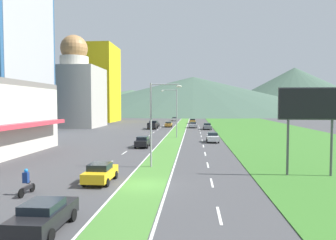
{
  "coord_description": "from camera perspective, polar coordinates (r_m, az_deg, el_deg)",
  "views": [
    {
      "loc": [
        3.68,
        -22.64,
        6.11
      ],
      "look_at": [
        -0.93,
        31.79,
        3.37
      ],
      "focal_mm": 32.81,
      "sensor_mm": 36.0,
      "label": 1
    }
  ],
  "objects": [
    {
      "name": "car_9",
      "position": [
        44.24,
        -4.71,
        -4.04
      ],
      "size": [
        1.89,
        4.21,
        1.56
      ],
      "rotation": [
        0.0,
        0.0,
        1.57
      ],
      "color": "black",
      "rests_on": "ground_plane"
    },
    {
      "name": "lane_dash_left_12",
      "position": [
        88.33,
        -0.88,
        -1.1
      ],
      "size": [
        0.16,
        2.8,
        0.01
      ],
      "primitive_type": "cube",
      "color": "silver",
      "rests_on": "ground_plane"
    },
    {
      "name": "car_2",
      "position": [
        24.96,
        -12.45,
        -9.52
      ],
      "size": [
        1.98,
        4.05,
        1.53
      ],
      "rotation": [
        0.0,
        0.0,
        1.57
      ],
      "color": "yellow",
      "rests_on": "ground_plane"
    },
    {
      "name": "hill_far_center",
      "position": [
        243.86,
        4.71,
        4.72
      ],
      "size": [
        219.93,
        219.93,
        28.04
      ],
      "primitive_type": "cone",
      "color": "#3D5647",
      "rests_on": "ground_plane"
    },
    {
      "name": "car_4",
      "position": [
        50.57,
        8.28,
        -3.2
      ],
      "size": [
        1.94,
        4.17,
        1.55
      ],
      "rotation": [
        0.0,
        0.0,
        -1.57
      ],
      "color": "silver",
      "rests_on": "ground_plane"
    },
    {
      "name": "lane_dash_left_8",
      "position": [
        60.29,
        -3.57,
        -2.95
      ],
      "size": [
        0.16,
        2.8,
        0.01
      ],
      "primitive_type": "cube",
      "color": "silver",
      "rests_on": "ground_plane"
    },
    {
      "name": "grass_median",
      "position": [
        82.95,
        2.28,
        -1.34
      ],
      "size": [
        3.2,
        240.0,
        0.06
      ],
      "primitive_type": "cube",
      "color": "#477F33",
      "rests_on": "ground_plane"
    },
    {
      "name": "lane_dash_right_6",
      "position": [
        45.59,
        6.6,
        -4.85
      ],
      "size": [
        0.16,
        2.8,
        0.01
      ],
      "primitive_type": "cube",
      "color": "silver",
      "rests_on": "ground_plane"
    },
    {
      "name": "ground_plane",
      "position": [
        23.74,
        -4.35,
        -12.05
      ],
      "size": [
        600.0,
        600.0,
        0.0
      ],
      "primitive_type": "plane",
      "color": "#424244"
    },
    {
      "name": "lane_dash_right_2",
      "position": [
        17.94,
        9.5,
        -17.06
      ],
      "size": [
        0.16,
        2.8,
        0.01
      ],
      "primitive_type": "cube",
      "color": "silver",
      "rests_on": "ground_plane"
    },
    {
      "name": "lane_dash_right_5",
      "position": [
        38.59,
        6.92,
        -6.25
      ],
      "size": [
        0.16,
        2.8,
        0.01
      ],
      "primitive_type": "cube",
      "color": "silver",
      "rests_on": "ground_plane"
    },
    {
      "name": "lane_dash_left_10",
      "position": [
        74.28,
        -1.97,
        -1.85
      ],
      "size": [
        0.16,
        2.8,
        0.01
      ],
      "primitive_type": "cube",
      "color": "silver",
      "rests_on": "ground_plane"
    },
    {
      "name": "domed_building",
      "position": [
        88.29,
        -16.94,
        5.23
      ],
      "size": [
        14.05,
        14.05,
        25.03
      ],
      "color": "#B7B2A8",
      "rests_on": "ground_plane"
    },
    {
      "name": "lane_dash_left_3",
      "position": [
        26.18,
        -15.18,
        -10.71
      ],
      "size": [
        0.16,
        2.8,
        0.01
      ],
      "primitive_type": "cube",
      "color": "silver",
      "rests_on": "ground_plane"
    },
    {
      "name": "edge_line_median_right",
      "position": [
        82.89,
        3.49,
        -1.36
      ],
      "size": [
        0.16,
        240.0,
        0.01
      ],
      "primitive_type": "cube",
      "color": "silver",
      "rests_on": "ground_plane"
    },
    {
      "name": "lane_dash_right_9",
      "position": [
        66.71,
        6.04,
        -2.4
      ],
      "size": [
        0.16,
        2.8,
        0.01
      ],
      "primitive_type": "cube",
      "color": "silver",
      "rests_on": "ground_plane"
    },
    {
      "name": "lane_dash_right_4",
      "position": [
        31.61,
        7.39,
        -8.29
      ],
      "size": [
        0.16,
        2.8,
        0.01
      ],
      "primitive_type": "cube",
      "color": "silver",
      "rests_on": "ground_plane"
    },
    {
      "name": "lane_dash_right_11",
      "position": [
        80.84,
        5.83,
        -1.48
      ],
      "size": [
        0.16,
        2.8,
        0.01
      ],
      "primitive_type": "cube",
      "color": "silver",
      "rests_on": "ground_plane"
    },
    {
      "name": "lane_dash_right_3",
      "position": [
        24.71,
        8.14,
        -11.46
      ],
      "size": [
        0.16,
        2.8,
        0.01
      ],
      "primitive_type": "cube",
      "color": "silver",
      "rests_on": "ground_plane"
    },
    {
      "name": "car_5",
      "position": [
        84.68,
        -2.38,
        -0.78
      ],
      "size": [
        2.02,
        4.58,
        1.41
      ],
      "rotation": [
        0.0,
        0.0,
        1.57
      ],
      "color": "black",
      "rests_on": "ground_plane"
    },
    {
      "name": "lane_dash_left_4",
      "position": [
        32.78,
        -10.9,
        -7.91
      ],
      "size": [
        0.16,
        2.8,
        0.01
      ],
      "primitive_type": "cube",
      "color": "silver",
      "rests_on": "ground_plane"
    },
    {
      "name": "lane_dash_right_7",
      "position": [
        52.62,
        6.36,
        -3.81
      ],
      "size": [
        0.16,
        2.8,
        0.01
      ],
      "primitive_type": "cube",
      "color": "silver",
      "rests_on": "ground_plane"
    },
    {
      "name": "car_1",
      "position": [
        83.89,
        0.1,
        -0.8
      ],
      "size": [
        1.89,
        4.36,
        1.42
      ],
      "rotation": [
        0.0,
        0.0,
        1.57
      ],
      "color": "#C6842D",
      "rests_on": "ground_plane"
    },
    {
      "name": "lane_dash_left_6",
      "position": [
        46.41,
        -6.13,
        -4.71
      ],
      "size": [
        0.16,
        2.8,
        0.01
      ],
      "primitive_type": "cube",
      "color": "silver",
      "rests_on": "ground_plane"
    },
    {
      "name": "midrise_colored",
      "position": [
        115.04,
        -13.66,
        6.54
      ],
      "size": [
        16.2,
        16.2,
        27.29
      ],
      "primitive_type": "cube",
      "color": "yellow",
      "rests_on": "ground_plane"
    },
    {
      "name": "grass_verge_right",
      "position": [
        84.57,
        16.37,
        -1.37
      ],
      "size": [
        24.0,
        240.0,
        0.06
      ],
      "primitive_type": "cube",
      "color": "#387028",
      "rests_on": "ground_plane"
    },
    {
      "name": "lane_dash_left_7",
      "position": [
        53.33,
        -4.68,
        -3.71
      ],
      "size": [
        0.16,
        2.8,
        0.01
      ],
      "primitive_type": "cube",
      "color": "silver",
      "rests_on": "ground_plane"
    },
    {
      "name": "lane_dash_left_9",
      "position": [
        67.28,
        -2.68,
        -2.34
      ],
      "size": [
        0.16,
        2.8,
        0.01
      ],
      "primitive_type": "cube",
      "color": "silver",
      "rests_on": "ground_plane"
    },
    {
      "name": "car_6",
      "position": [
        16.64,
        -22.05,
        -16.06
      ],
      "size": [
        2.01,
        4.13,
        1.48
      ],
      "rotation": [
        0.0,
        0.0,
        1.57
      ],
      "color": "black",
      "rests_on": "ground_plane"
    },
    {
      "name": "motorcycle_rider",
      "position": [
        23.22,
        -24.8,
        -10.75
      ],
      "size": [
        0.36,
        2.0,
        1.8
      ],
      "rotation": [
        0.0,
        0.0,
        1.57
      ],
      "color": "black",
      "rests_on": "ground_plane"
    },
    {
      "name": "car_0",
      "position": [
        99.37,
        4.6,
        -0.22
      ],
      "size": [
        1.96,
        4.02,
        1.52
      ],
      "rotation": [
        0.0,
        0.0,
        -1.57
      ],
      "color": "#C6842D",
      "rests_on": "ground_plane"
    },
    {
      "name": "car_3",
      "position": [
        115.25,
        1.2,
        0.2
      ],
      "size": [
        1.89,
        4.0,
        1.45
      ],
      "rotation": [
        0.0,
        0.0,
        1.57
      ],
      "color": "silver",
      "rests_on": "ground_plane"
    },
    {
      "name": "lane_dash_right_8",
      "position": [
        59.66,
        6.18,
        -3.02
      ],
      "size": [
        0.16,
        2.8,
        0.01
      ],
      "primitive_type": "cube",
      "color": "silver",
      "rests_on": "ground_plane"
    },
    {
      "name": "lane_dash_left_2",
      "position": [
        19.93,
        -22.41,
        -15.19
      ],
      "size": [
        0.16,
        2.8,
        0.01
      ],
      "primitive_type": "cube",
      "color": "silver",
      "rests_on": "ground_plane"
    },
    {
      "name": "lane_dash_left_11",
      "position": [
        81.3,
        -1.38,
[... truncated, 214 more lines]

